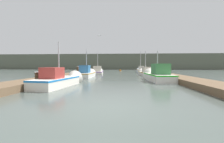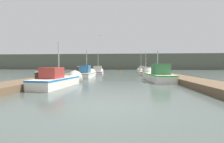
# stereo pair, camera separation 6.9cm
# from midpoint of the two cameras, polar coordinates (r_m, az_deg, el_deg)

# --- Properties ---
(ground_plane) EXTENTS (200.00, 200.00, 0.00)m
(ground_plane) POSITION_cam_midpoint_polar(r_m,az_deg,el_deg) (5.71, -2.41, -13.14)
(ground_plane) COLOR #47514C
(dock_left) EXTENTS (2.28, 40.00, 0.43)m
(dock_left) POSITION_cam_midpoint_polar(r_m,az_deg,el_deg) (22.59, -13.43, -1.02)
(dock_left) COLOR brown
(dock_left) RESTS_ON ground_plane
(dock_right) EXTENTS (2.28, 40.00, 0.43)m
(dock_right) POSITION_cam_midpoint_polar(r_m,az_deg,el_deg) (22.22, 19.05, -1.14)
(dock_right) COLOR brown
(dock_right) RESTS_ON ground_plane
(distant_shore_ridge) EXTENTS (120.00, 16.00, 5.67)m
(distant_shore_ridge) POSITION_cam_midpoint_polar(r_m,az_deg,el_deg) (61.46, 3.82, 3.59)
(distant_shore_ridge) COLOR #565B4C
(distant_shore_ridge) RESTS_ON ground_plane
(fishing_boat_0) EXTENTS (2.06, 5.43, 3.64)m
(fishing_boat_0) POSITION_cam_midpoint_polar(r_m,az_deg,el_deg) (11.82, -18.79, -3.03)
(fishing_boat_0) COLOR silver
(fishing_boat_0) RESTS_ON ground_plane
(fishing_boat_1) EXTENTS (2.07, 6.06, 3.47)m
(fishing_boat_1) POSITION_cam_midpoint_polar(r_m,az_deg,el_deg) (15.75, 16.85, -1.33)
(fishing_boat_1) COLOR silver
(fishing_boat_1) RESTS_ON ground_plane
(fishing_boat_2) EXTENTS (1.58, 5.02, 4.00)m
(fishing_boat_2) POSITION_cam_midpoint_polar(r_m,az_deg,el_deg) (19.52, -9.33, -0.78)
(fishing_boat_2) COLOR silver
(fishing_boat_2) RESTS_ON ground_plane
(fishing_boat_3) EXTENTS (1.66, 5.78, 4.09)m
(fishing_boat_3) POSITION_cam_midpoint_polar(r_m,az_deg,el_deg) (23.70, 12.64, -0.42)
(fishing_boat_3) COLOR silver
(fishing_boat_3) RESTS_ON ground_plane
(fishing_boat_4) EXTENTS (2.28, 6.05, 4.59)m
(fishing_boat_4) POSITION_cam_midpoint_polar(r_m,az_deg,el_deg) (27.64, -5.18, 0.00)
(fishing_boat_4) COLOR silver
(fishing_boat_4) RESTS_ON ground_plane
(fishing_boat_5) EXTENTS (1.46, 4.57, 4.77)m
(fishing_boat_5) POSITION_cam_midpoint_polar(r_m,az_deg,el_deg) (31.89, 11.01, 0.41)
(fishing_boat_5) COLOR silver
(fishing_boat_5) RESTS_ON ground_plane
(mooring_piling_0) EXTENTS (0.23, 0.23, 0.96)m
(mooring_piling_0) POSITION_cam_midpoint_polar(r_m,az_deg,el_deg) (27.54, -7.54, 0.19)
(mooring_piling_0) COLOR #473523
(mooring_piling_0) RESTS_ON ground_plane
(mooring_piling_1) EXTENTS (0.36, 0.36, 1.39)m
(mooring_piling_1) POSITION_cam_midpoint_polar(r_m,az_deg,el_deg) (20.28, -12.71, -0.02)
(mooring_piling_1) COLOR #473523
(mooring_piling_1) RESTS_ON ground_plane
(mooring_piling_2) EXTENTS (0.35, 0.35, 1.09)m
(mooring_piling_2) POSITION_cam_midpoint_polar(r_m,az_deg,el_deg) (11.13, -26.43, -2.89)
(mooring_piling_2) COLOR #473523
(mooring_piling_2) RESTS_ON ground_plane
(mooring_piling_3) EXTENTS (0.33, 0.33, 1.02)m
(mooring_piling_3) POSITION_cam_midpoint_polar(r_m,az_deg,el_deg) (34.09, -5.41, 0.67)
(mooring_piling_3) COLOR #473523
(mooring_piling_3) RESTS_ON ground_plane
(channel_buoy) EXTENTS (0.51, 0.51, 1.01)m
(channel_buoy) POSITION_cam_midpoint_polar(r_m,az_deg,el_deg) (40.32, 3.40, 0.41)
(channel_buoy) COLOR #BF6513
(channel_buoy) RESTS_ON ground_plane
(seagull_lead) EXTENTS (0.54, 0.37, 0.12)m
(seagull_lead) POSITION_cam_midpoint_polar(r_m,az_deg,el_deg) (19.88, -4.75, 13.45)
(seagull_lead) COLOR white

